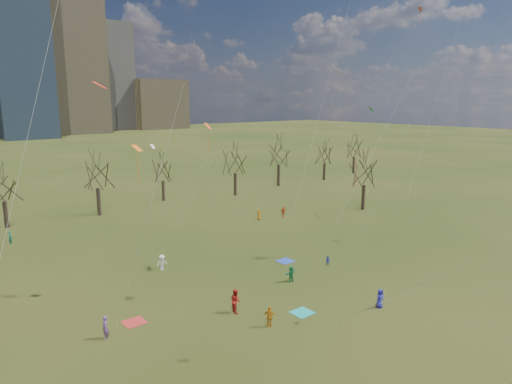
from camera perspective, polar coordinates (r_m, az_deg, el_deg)
ground at (r=42.30m, az=10.47°, el=-11.90°), size 500.00×500.00×0.00m
bare_tree_row at (r=69.76m, az=-13.16°, el=2.49°), size 113.04×29.80×9.50m
blanket_teal at (r=37.69m, az=5.80°, el=-14.76°), size 1.60×1.50×0.03m
blanket_navy at (r=48.50m, az=3.70°, el=-8.60°), size 1.60×1.50×0.03m
blanket_crimson at (r=37.25m, az=-14.99°, el=-15.45°), size 1.60×1.50×0.03m
person_0 at (r=39.32m, az=15.24°, el=-12.72°), size 0.79×0.52×1.59m
person_2 at (r=37.26m, az=-2.56°, el=-13.42°), size 0.90×1.06×1.93m
person_4 at (r=35.10m, az=1.73°, el=-15.30°), size 0.95×0.99×1.66m
person_5 at (r=43.08m, az=4.41°, el=-10.18°), size 1.44×0.49×1.53m
person_7 at (r=35.19m, az=-18.35°, el=-15.78°), size 0.53×0.70×1.72m
person_8 at (r=47.56m, az=8.98°, el=-8.50°), size 0.59×0.62×1.02m
person_9 at (r=46.72m, az=-11.66°, el=-8.61°), size 1.06×0.67×1.57m
person_10 at (r=65.78m, az=3.44°, el=-2.49°), size 1.00×0.60×1.59m
person_12 at (r=64.28m, az=0.39°, el=-2.87°), size 0.48×0.72×1.45m
person_13 at (r=60.90m, az=-28.38°, el=-5.01°), size 0.52×0.67×1.62m
kites_airborne at (r=48.89m, az=2.98°, el=7.49°), size 66.91×43.06×34.10m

